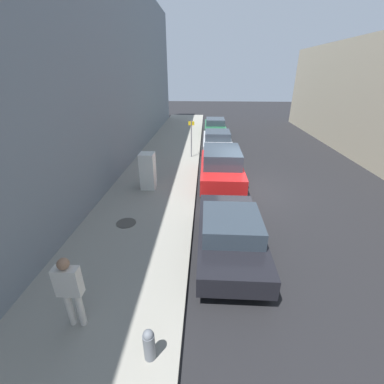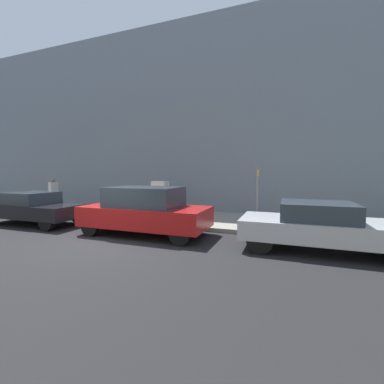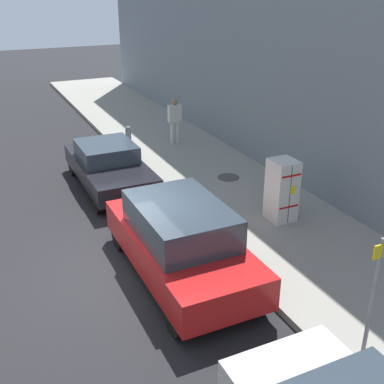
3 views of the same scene
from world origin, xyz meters
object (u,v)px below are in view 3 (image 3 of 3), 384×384
Objects in this scene: discarded_refrigerator at (282,190)px; fire_hydrant at (128,135)px; parked_sedan_dark at (109,165)px; pedestrian_walking_far at (175,118)px; parked_suv_red at (180,240)px; street_sign_post at (374,294)px.

discarded_refrigerator is 2.30× the size of fire_hydrant.
discarded_refrigerator is 0.38× the size of parked_sedan_dark.
fire_hydrant is 1.91m from pedestrian_walking_far.
pedestrian_walking_far is 8.95m from parked_suv_red.
pedestrian_walking_far is 4.43m from parked_sedan_dark.
discarded_refrigerator reaches higher than fire_hydrant.
street_sign_post is at bearing 70.81° from discarded_refrigerator.
parked_sedan_dark is at bearing 72.04° from pedestrian_walking_far.
parked_sedan_dark is 5.50m from parked_suv_red.
parked_sedan_dark is (1.68, -9.25, -0.73)m from street_sign_post.
parked_sedan_dark is 0.94× the size of parked_suv_red.
street_sign_post is 12.15m from pedestrian_walking_far.
pedestrian_walking_far is 0.38× the size of parked_suv_red.
pedestrian_walking_far is at bearing -112.50° from parked_suv_red.
street_sign_post is at bearing 89.71° from fire_hydrant.
fire_hydrant is at bearing -90.29° from street_sign_post.
parked_suv_red is at bearing -65.94° from street_sign_post.
street_sign_post is 0.50× the size of parked_suv_red.
parked_suv_red reaches higher than fire_hydrant.
fire_hydrant is at bearing -101.08° from parked_suv_red.
parked_suv_red is (3.42, 8.26, -0.29)m from pedestrian_walking_far.
parked_sedan_dark is at bearing -90.00° from parked_suv_red.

